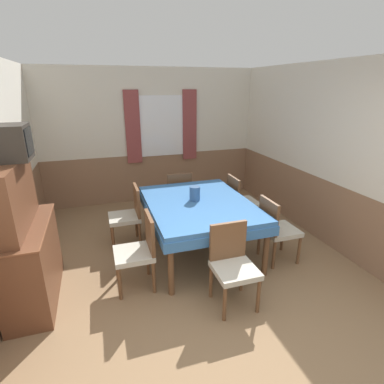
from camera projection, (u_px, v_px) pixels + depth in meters
name	position (u px, v px, depth m)	size (l,w,h in m)	color
ground_plane	(251.00, 368.00, 2.54)	(16.00, 16.00, 0.00)	#846647
wall_back	(152.00, 136.00, 5.94)	(4.60, 0.10, 2.60)	silver
wall_left	(1.00, 175.00, 3.40)	(0.05, 4.65, 2.60)	silver
wall_right	(313.00, 152.00, 4.62)	(0.05, 4.65, 2.60)	silver
dining_table	(199.00, 208.00, 4.12)	(1.39, 1.80, 0.77)	#386BA8
chair_right_far	(240.00, 200.00, 4.91)	(0.44, 0.44, 0.89)	brown
chair_left_near	(139.00, 249.00, 3.44)	(0.44, 0.44, 0.89)	brown
chair_head_near	(232.00, 262.00, 3.18)	(0.44, 0.44, 0.89)	brown
chair_left_far	(129.00, 214.00, 4.39)	(0.44, 0.44, 0.89)	brown
chair_head_window	(178.00, 194.00, 5.17)	(0.44, 0.44, 0.89)	brown
chair_right_near	(276.00, 227.00, 3.96)	(0.44, 0.44, 0.89)	brown
sideboard	(26.00, 246.00, 3.17)	(0.46, 1.19, 1.56)	brown
tv	(13.00, 143.00, 2.93)	(0.29, 0.39, 0.35)	#2D2823
vase	(195.00, 193.00, 4.11)	(0.15, 0.15, 0.20)	#335684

